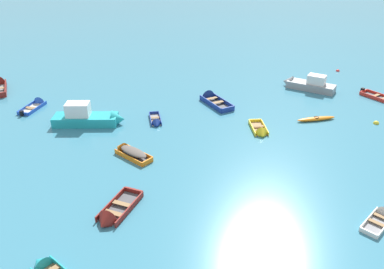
{
  "coord_description": "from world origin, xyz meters",
  "views": [
    {
      "loc": [
        -6.32,
        -3.41,
        14.0
      ],
      "look_at": [
        0.0,
        22.65,
        0.15
      ],
      "focal_mm": 36.94,
      "sensor_mm": 36.0,
      "label": 1
    }
  ],
  "objects_px": {
    "rowboat_maroon_near_camera": "(111,217)",
    "rowboat_yellow_far_right": "(261,132)",
    "rowboat_orange_far_left": "(129,151)",
    "kayak_orange_near_right": "(316,119)",
    "motor_launch_grey_foreground_center": "(307,84)",
    "rowboat_deep_blue_near_left": "(156,122)",
    "rowboat_deep_blue_cluster_outer": "(210,99)",
    "mooring_buoy_between_boats_right": "(376,124)",
    "rowboat_blue_midfield_left": "(38,104)",
    "rowboat_white_outer_left": "(383,216)",
    "motor_launch_turquoise_distant_center": "(90,117)",
    "mooring_buoy_outer_edge": "(338,71)"
  },
  "relations": [
    {
      "from": "kayak_orange_near_right",
      "to": "mooring_buoy_outer_edge",
      "type": "relative_size",
      "value": 8.17
    },
    {
      "from": "rowboat_yellow_far_right",
      "to": "rowboat_deep_blue_near_left",
      "type": "distance_m",
      "value": 8.45
    },
    {
      "from": "rowboat_orange_far_left",
      "to": "rowboat_deep_blue_near_left",
      "type": "xyz_separation_m",
      "value": [
        2.65,
        4.52,
        -0.13
      ]
    },
    {
      "from": "kayak_orange_near_right",
      "to": "rowboat_deep_blue_cluster_outer",
      "type": "distance_m",
      "value": 9.62
    },
    {
      "from": "rowboat_blue_midfield_left",
      "to": "rowboat_orange_far_left",
      "type": "xyz_separation_m",
      "value": [
        7.13,
        -10.78,
        0.13
      ]
    },
    {
      "from": "rowboat_blue_midfield_left",
      "to": "mooring_buoy_between_boats_right",
      "type": "height_order",
      "value": "rowboat_blue_midfield_left"
    },
    {
      "from": "motor_launch_grey_foreground_center",
      "to": "mooring_buoy_outer_edge",
      "type": "distance_m",
      "value": 7.48
    },
    {
      "from": "kayak_orange_near_right",
      "to": "rowboat_orange_far_left",
      "type": "relative_size",
      "value": 1.05
    },
    {
      "from": "motor_launch_turquoise_distant_center",
      "to": "mooring_buoy_outer_edge",
      "type": "bearing_deg",
      "value": 15.33
    },
    {
      "from": "rowboat_blue_midfield_left",
      "to": "rowboat_yellow_far_right",
      "type": "height_order",
      "value": "rowboat_blue_midfield_left"
    },
    {
      "from": "motor_launch_grey_foreground_center",
      "to": "mooring_buoy_between_boats_right",
      "type": "bearing_deg",
      "value": -79.18
    },
    {
      "from": "rowboat_deep_blue_cluster_outer",
      "to": "rowboat_yellow_far_right",
      "type": "height_order",
      "value": "rowboat_deep_blue_cluster_outer"
    },
    {
      "from": "motor_launch_grey_foreground_center",
      "to": "rowboat_deep_blue_near_left",
      "type": "xyz_separation_m",
      "value": [
        -15.85,
        -4.37,
        -0.38
      ]
    },
    {
      "from": "motor_launch_turquoise_distant_center",
      "to": "rowboat_orange_far_left",
      "type": "height_order",
      "value": "motor_launch_turquoise_distant_center"
    },
    {
      "from": "rowboat_yellow_far_right",
      "to": "rowboat_deep_blue_near_left",
      "type": "relative_size",
      "value": 1.11
    },
    {
      "from": "motor_launch_grey_foreground_center",
      "to": "mooring_buoy_outer_edge",
      "type": "bearing_deg",
      "value": 34.93
    },
    {
      "from": "rowboat_maroon_near_camera",
      "to": "motor_launch_grey_foreground_center",
      "type": "bearing_deg",
      "value": 37.94
    },
    {
      "from": "rowboat_white_outer_left",
      "to": "mooring_buoy_outer_edge",
      "type": "relative_size",
      "value": 6.7
    },
    {
      "from": "mooring_buoy_outer_edge",
      "to": "rowboat_blue_midfield_left",
      "type": "bearing_deg",
      "value": -175.72
    },
    {
      "from": "kayak_orange_near_right",
      "to": "rowboat_deep_blue_near_left",
      "type": "bearing_deg",
      "value": 169.06
    },
    {
      "from": "motor_launch_turquoise_distant_center",
      "to": "rowboat_deep_blue_near_left",
      "type": "bearing_deg",
      "value": -13.06
    },
    {
      "from": "rowboat_yellow_far_right",
      "to": "rowboat_orange_far_left",
      "type": "relative_size",
      "value": 0.93
    },
    {
      "from": "motor_launch_grey_foreground_center",
      "to": "rowboat_yellow_far_right",
      "type": "relative_size",
      "value": 1.55
    },
    {
      "from": "kayak_orange_near_right",
      "to": "motor_launch_grey_foreground_center",
      "type": "relative_size",
      "value": 0.72
    },
    {
      "from": "rowboat_yellow_far_right",
      "to": "mooring_buoy_between_boats_right",
      "type": "height_order",
      "value": "rowboat_yellow_far_right"
    },
    {
      "from": "rowboat_white_outer_left",
      "to": "rowboat_deep_blue_near_left",
      "type": "relative_size",
      "value": 1.03
    },
    {
      "from": "kayak_orange_near_right",
      "to": "mooring_buoy_between_boats_right",
      "type": "bearing_deg",
      "value": -20.81
    },
    {
      "from": "rowboat_maroon_near_camera",
      "to": "mooring_buoy_outer_edge",
      "type": "distance_m",
      "value": 32.97
    },
    {
      "from": "rowboat_white_outer_left",
      "to": "mooring_buoy_between_boats_right",
      "type": "bearing_deg",
      "value": 55.22
    },
    {
      "from": "rowboat_yellow_far_right",
      "to": "mooring_buoy_between_boats_right",
      "type": "distance_m",
      "value": 9.9
    },
    {
      "from": "rowboat_maroon_near_camera",
      "to": "rowboat_yellow_far_right",
      "type": "distance_m",
      "value": 14.13
    },
    {
      "from": "rowboat_deep_blue_cluster_outer",
      "to": "mooring_buoy_between_boats_right",
      "type": "distance_m",
      "value": 14.23
    },
    {
      "from": "rowboat_blue_midfield_left",
      "to": "mooring_buoy_outer_edge",
      "type": "distance_m",
      "value": 31.84
    },
    {
      "from": "rowboat_blue_midfield_left",
      "to": "mooring_buoy_between_boats_right",
      "type": "distance_m",
      "value": 29.21
    },
    {
      "from": "rowboat_orange_far_left",
      "to": "rowboat_deep_blue_near_left",
      "type": "relative_size",
      "value": 1.19
    },
    {
      "from": "kayak_orange_near_right",
      "to": "rowboat_deep_blue_cluster_outer",
      "type": "relative_size",
      "value": 0.76
    },
    {
      "from": "rowboat_yellow_far_right",
      "to": "mooring_buoy_between_boats_right",
      "type": "relative_size",
      "value": 6.36
    },
    {
      "from": "rowboat_deep_blue_near_left",
      "to": "mooring_buoy_outer_edge",
      "type": "distance_m",
      "value": 23.61
    },
    {
      "from": "rowboat_yellow_far_right",
      "to": "rowboat_deep_blue_near_left",
      "type": "bearing_deg",
      "value": 154.19
    },
    {
      "from": "rowboat_deep_blue_near_left",
      "to": "rowboat_deep_blue_cluster_outer",
      "type": "bearing_deg",
      "value": 33.04
    },
    {
      "from": "rowboat_maroon_near_camera",
      "to": "motor_launch_turquoise_distant_center",
      "type": "bearing_deg",
      "value": 94.09
    },
    {
      "from": "rowboat_blue_midfield_left",
      "to": "motor_launch_turquoise_distant_center",
      "type": "bearing_deg",
      "value": -47.72
    },
    {
      "from": "rowboat_blue_midfield_left",
      "to": "rowboat_deep_blue_near_left",
      "type": "distance_m",
      "value": 11.61
    },
    {
      "from": "motor_launch_turquoise_distant_center",
      "to": "rowboat_deep_blue_near_left",
      "type": "xyz_separation_m",
      "value": [
        5.17,
        -1.2,
        -0.47
      ]
    },
    {
      "from": "rowboat_blue_midfield_left",
      "to": "rowboat_white_outer_left",
      "type": "relative_size",
      "value": 1.19
    },
    {
      "from": "rowboat_white_outer_left",
      "to": "rowboat_orange_far_left",
      "type": "bearing_deg",
      "value": 141.61
    },
    {
      "from": "rowboat_orange_far_left",
      "to": "kayak_orange_near_right",
      "type": "bearing_deg",
      "value": 7.28
    },
    {
      "from": "rowboat_yellow_far_right",
      "to": "mooring_buoy_outer_edge",
      "type": "bearing_deg",
      "value": 40.63
    },
    {
      "from": "rowboat_maroon_near_camera",
      "to": "rowboat_white_outer_left",
      "type": "xyz_separation_m",
      "value": [
        14.48,
        -3.38,
        -0.04
      ]
    },
    {
      "from": "kayak_orange_near_right",
      "to": "rowboat_white_outer_left",
      "type": "height_order",
      "value": "rowboat_white_outer_left"
    }
  ]
}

